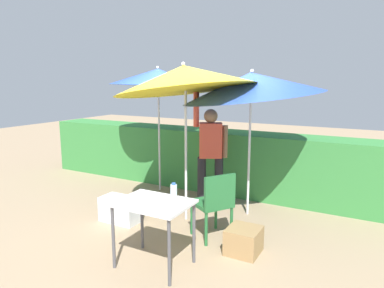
{
  "coord_description": "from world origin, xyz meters",
  "views": [
    {
      "loc": [
        2.43,
        -4.18,
        2.04
      ],
      "look_at": [
        0.0,
        0.3,
        1.1
      ],
      "focal_mm": 32.2,
      "sensor_mm": 36.0,
      "label": 1
    }
  ],
  "objects_px": {
    "umbrella_yellow": "(184,78)",
    "folding_table": "(154,210)",
    "umbrella_rainbow": "(251,85)",
    "cooler_box": "(120,209)",
    "crate_cardboard": "(244,240)",
    "bottle_water": "(174,194)",
    "person_vendor": "(210,150)",
    "chair_plastic": "(214,202)",
    "umbrella_orange": "(158,77)"
  },
  "relations": [
    {
      "from": "umbrella_rainbow",
      "to": "person_vendor",
      "type": "bearing_deg",
      "value": 174.24
    },
    {
      "from": "umbrella_orange",
      "to": "crate_cardboard",
      "type": "distance_m",
      "value": 3.36
    },
    {
      "from": "bottle_water",
      "to": "umbrella_rainbow",
      "type": "bearing_deg",
      "value": 84.77
    },
    {
      "from": "umbrella_yellow",
      "to": "person_vendor",
      "type": "xyz_separation_m",
      "value": [
        0.08,
        0.7,
        -1.14
      ]
    },
    {
      "from": "crate_cardboard",
      "to": "bottle_water",
      "type": "xyz_separation_m",
      "value": [
        -0.54,
        -0.72,
        0.7
      ]
    },
    {
      "from": "umbrella_orange",
      "to": "folding_table",
      "type": "relative_size",
      "value": 2.88
    },
    {
      "from": "umbrella_rainbow",
      "to": "chair_plastic",
      "type": "height_order",
      "value": "umbrella_rainbow"
    },
    {
      "from": "chair_plastic",
      "to": "bottle_water",
      "type": "bearing_deg",
      "value": -94.36
    },
    {
      "from": "umbrella_orange",
      "to": "person_vendor",
      "type": "xyz_separation_m",
      "value": [
        1.2,
        -0.32,
        -1.16
      ]
    },
    {
      "from": "crate_cardboard",
      "to": "bottle_water",
      "type": "height_order",
      "value": "bottle_water"
    },
    {
      "from": "person_vendor",
      "to": "umbrella_rainbow",
      "type": "bearing_deg",
      "value": -5.76
    },
    {
      "from": "chair_plastic",
      "to": "crate_cardboard",
      "type": "distance_m",
      "value": 0.61
    },
    {
      "from": "chair_plastic",
      "to": "bottle_water",
      "type": "xyz_separation_m",
      "value": [
        -0.07,
        -0.88,
        0.35
      ]
    },
    {
      "from": "umbrella_orange",
      "to": "chair_plastic",
      "type": "bearing_deg",
      "value": -38.05
    },
    {
      "from": "umbrella_orange",
      "to": "folding_table",
      "type": "distance_m",
      "value": 3.09
    },
    {
      "from": "chair_plastic",
      "to": "bottle_water",
      "type": "relative_size",
      "value": 3.71
    },
    {
      "from": "umbrella_orange",
      "to": "bottle_water",
      "type": "distance_m",
      "value": 3.1
    },
    {
      "from": "person_vendor",
      "to": "umbrella_orange",
      "type": "bearing_deg",
      "value": 165.3
    },
    {
      "from": "umbrella_orange",
      "to": "umbrella_rainbow",
      "type": "bearing_deg",
      "value": -11.53
    },
    {
      "from": "chair_plastic",
      "to": "folding_table",
      "type": "height_order",
      "value": "chair_plastic"
    },
    {
      "from": "chair_plastic",
      "to": "crate_cardboard",
      "type": "bearing_deg",
      "value": -19.81
    },
    {
      "from": "person_vendor",
      "to": "folding_table",
      "type": "distance_m",
      "value": 2.02
    },
    {
      "from": "chair_plastic",
      "to": "folding_table",
      "type": "distance_m",
      "value": 0.97
    },
    {
      "from": "crate_cardboard",
      "to": "folding_table",
      "type": "bearing_deg",
      "value": -136.42
    },
    {
      "from": "umbrella_yellow",
      "to": "chair_plastic",
      "type": "bearing_deg",
      "value": -29.91
    },
    {
      "from": "umbrella_rainbow",
      "to": "umbrella_yellow",
      "type": "bearing_deg",
      "value": -140.04
    },
    {
      "from": "umbrella_yellow",
      "to": "cooler_box",
      "type": "height_order",
      "value": "umbrella_yellow"
    },
    {
      "from": "umbrella_rainbow",
      "to": "person_vendor",
      "type": "height_order",
      "value": "umbrella_rainbow"
    },
    {
      "from": "folding_table",
      "to": "umbrella_rainbow",
      "type": "bearing_deg",
      "value": 77.75
    },
    {
      "from": "crate_cardboard",
      "to": "person_vendor",
      "type": "bearing_deg",
      "value": 129.94
    },
    {
      "from": "umbrella_yellow",
      "to": "folding_table",
      "type": "height_order",
      "value": "umbrella_yellow"
    },
    {
      "from": "umbrella_orange",
      "to": "chair_plastic",
      "type": "xyz_separation_m",
      "value": [
        1.78,
        -1.39,
        -1.59
      ]
    },
    {
      "from": "cooler_box",
      "to": "bottle_water",
      "type": "bearing_deg",
      "value": -28.51
    },
    {
      "from": "umbrella_yellow",
      "to": "chair_plastic",
      "type": "xyz_separation_m",
      "value": [
        0.65,
        -0.37,
        -1.56
      ]
    },
    {
      "from": "umbrella_yellow",
      "to": "person_vendor",
      "type": "bearing_deg",
      "value": 83.78
    },
    {
      "from": "person_vendor",
      "to": "bottle_water",
      "type": "xyz_separation_m",
      "value": [
        0.51,
        -1.96,
        -0.08
      ]
    },
    {
      "from": "folding_table",
      "to": "person_vendor",
      "type": "bearing_deg",
      "value": 97.55
    },
    {
      "from": "umbrella_rainbow",
      "to": "cooler_box",
      "type": "distance_m",
      "value": 2.64
    },
    {
      "from": "person_vendor",
      "to": "bottle_water",
      "type": "distance_m",
      "value": 2.03
    },
    {
      "from": "cooler_box",
      "to": "person_vendor",
      "type": "bearing_deg",
      "value": 53.98
    },
    {
      "from": "umbrella_orange",
      "to": "person_vendor",
      "type": "bearing_deg",
      "value": -14.7
    },
    {
      "from": "folding_table",
      "to": "umbrella_yellow",
      "type": "bearing_deg",
      "value": 104.82
    },
    {
      "from": "chair_plastic",
      "to": "folding_table",
      "type": "relative_size",
      "value": 1.11
    },
    {
      "from": "umbrella_rainbow",
      "to": "cooler_box",
      "type": "relative_size",
      "value": 3.98
    },
    {
      "from": "umbrella_orange",
      "to": "crate_cardboard",
      "type": "xyz_separation_m",
      "value": [
        2.25,
        -1.56,
        -1.94
      ]
    },
    {
      "from": "person_vendor",
      "to": "bottle_water",
      "type": "bearing_deg",
      "value": -75.51
    },
    {
      "from": "umbrella_yellow",
      "to": "person_vendor",
      "type": "relative_size",
      "value": 1.28
    },
    {
      "from": "cooler_box",
      "to": "crate_cardboard",
      "type": "distance_m",
      "value": 1.92
    },
    {
      "from": "umbrella_rainbow",
      "to": "chair_plastic",
      "type": "xyz_separation_m",
      "value": [
        -0.11,
        -1.01,
        -1.47
      ]
    },
    {
      "from": "person_vendor",
      "to": "chair_plastic",
      "type": "distance_m",
      "value": 1.29
    }
  ]
}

